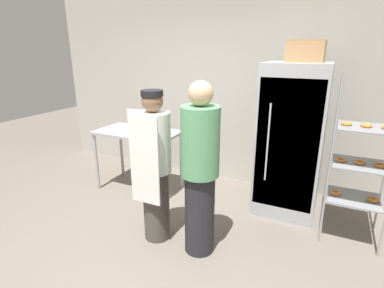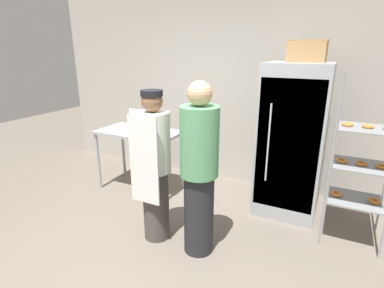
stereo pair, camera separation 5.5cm
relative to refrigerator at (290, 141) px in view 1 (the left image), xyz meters
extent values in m
plane|color=#6B6056|center=(-0.85, -1.61, -0.91)|extent=(14.00, 14.00, 0.00)
cube|color=#ADA89E|center=(-0.85, 0.66, 0.54)|extent=(6.40, 0.12, 2.90)
cube|color=#9EA0A5|center=(0.00, 0.01, 0.00)|extent=(0.72, 0.68, 1.82)
cube|color=gray|center=(0.00, -0.32, 0.02)|extent=(0.67, 0.02, 1.49)
cylinder|color=silver|center=(-0.20, -0.35, 0.05)|extent=(0.02, 0.02, 0.90)
cylinder|color=#93969B|center=(0.45, -0.56, -0.05)|extent=(0.02, 0.02, 1.73)
cylinder|color=#93969B|center=(0.45, -0.07, -0.05)|extent=(0.02, 0.02, 1.73)
cube|color=gray|center=(0.73, -0.31, -0.45)|extent=(0.50, 0.45, 0.01)
torus|color=orange|center=(0.55, -0.31, -0.42)|extent=(0.11, 0.11, 0.04)
torus|color=orange|center=(0.90, -0.31, -0.42)|extent=(0.11, 0.11, 0.04)
cube|color=gray|center=(0.73, -0.31, -0.07)|extent=(0.50, 0.45, 0.01)
torus|color=orange|center=(0.55, -0.31, -0.04)|extent=(0.11, 0.11, 0.03)
torus|color=orange|center=(0.73, -0.31, -0.04)|extent=(0.11, 0.11, 0.03)
torus|color=orange|center=(0.90, -0.31, -0.04)|extent=(0.11, 0.11, 0.03)
cube|color=gray|center=(0.73, -0.31, 0.32)|extent=(0.50, 0.45, 0.01)
torus|color=orange|center=(0.55, -0.31, 0.34)|extent=(0.10, 0.10, 0.03)
torus|color=orange|center=(0.73, -0.31, 0.34)|extent=(0.10, 0.10, 0.03)
cube|color=#9EA0A5|center=(-2.01, -0.29, -0.06)|extent=(1.16, 0.64, 0.04)
cylinder|color=#9EA0A5|center=(-2.55, -0.57, -0.50)|extent=(0.04, 0.04, 0.83)
cylinder|color=#9EA0A5|center=(-1.47, -0.57, -0.50)|extent=(0.04, 0.04, 0.83)
cylinder|color=#9EA0A5|center=(-2.55, -0.01, -0.50)|extent=(0.04, 0.04, 0.83)
cylinder|color=#9EA0A5|center=(-1.47, -0.01, -0.50)|extent=(0.04, 0.04, 0.83)
cube|color=white|center=(-2.16, -0.25, -0.02)|extent=(0.26, 0.22, 0.05)
cube|color=white|center=(-2.16, -0.14, 0.11)|extent=(0.25, 0.01, 0.22)
torus|color=beige|center=(-2.21, -0.29, 0.02)|extent=(0.09, 0.09, 0.03)
torus|color=beige|center=(-2.11, -0.29, 0.02)|extent=(0.09, 0.09, 0.03)
torus|color=beige|center=(-2.21, -0.21, 0.02)|extent=(0.09, 0.09, 0.03)
torus|color=beige|center=(-2.11, -0.21, 0.02)|extent=(0.09, 0.09, 0.03)
cylinder|color=black|center=(-1.87, -0.28, -0.01)|extent=(0.13, 0.13, 0.08)
cylinder|color=#B2BCC1|center=(-1.87, -0.28, 0.11)|extent=(0.10, 0.10, 0.16)
cylinder|color=black|center=(-1.87, -0.28, 0.20)|extent=(0.10, 0.10, 0.02)
cube|color=#A87F51|center=(0.05, 0.08, 1.02)|extent=(0.40, 0.30, 0.22)
cube|color=#977249|center=(0.05, 0.08, 1.13)|extent=(0.41, 0.16, 0.02)
cylinder|color=#47423D|center=(-1.14, -1.21, -0.52)|extent=(0.27, 0.27, 0.77)
cylinder|color=silver|center=(-1.14, -1.21, 0.17)|extent=(0.34, 0.34, 0.61)
sphere|color=brown|center=(-1.14, -1.21, 0.57)|extent=(0.21, 0.21, 0.21)
cube|color=white|center=(-1.14, -1.39, 0.03)|extent=(0.32, 0.02, 0.88)
cylinder|color=black|center=(-1.14, -1.21, 0.65)|extent=(0.21, 0.21, 0.06)
cylinder|color=#232328|center=(-0.64, -1.22, -0.50)|extent=(0.29, 0.29, 0.83)
cylinder|color=#569966|center=(-0.64, -1.22, 0.24)|extent=(0.36, 0.36, 0.65)
sphere|color=tan|center=(-0.64, -1.22, 0.68)|extent=(0.22, 0.22, 0.22)
camera|label=1|loc=(0.41, -3.59, 1.05)|focal=28.00mm
camera|label=2|loc=(0.46, -3.57, 1.05)|focal=28.00mm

